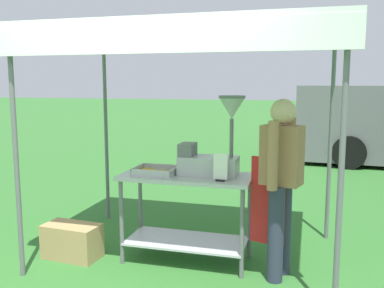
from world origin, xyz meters
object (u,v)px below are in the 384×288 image
(donut_tray, at_px, (156,172))
(vendor, at_px, (280,179))
(donut_fryer, at_px, (213,149))
(stall_canopy, at_px, (189,39))
(donut_cart, at_px, (187,200))
(supply_crate, at_px, (72,241))
(menu_sign, at_px, (220,169))

(donut_tray, bearing_deg, vendor, -3.57)
(donut_fryer, xyz_separation_m, vendor, (0.65, -0.18, -0.22))
(stall_canopy, relative_size, donut_cart, 2.30)
(supply_crate, bearing_deg, donut_fryer, 11.99)
(menu_sign, distance_m, vendor, 0.54)
(donut_fryer, distance_m, vendor, 0.71)
(menu_sign, bearing_deg, donut_fryer, 117.79)
(donut_fryer, height_order, menu_sign, donut_fryer)
(donut_cart, height_order, vendor, vendor)
(menu_sign, bearing_deg, vendor, 5.33)
(donut_tray, xyz_separation_m, menu_sign, (0.66, -0.12, 0.09))
(donut_fryer, distance_m, supply_crate, 1.70)
(donut_cart, xyz_separation_m, donut_fryer, (0.25, 0.06, 0.51))
(menu_sign, xyz_separation_m, supply_crate, (-1.50, -0.07, -0.80))
(donut_tray, distance_m, vendor, 1.19)
(stall_canopy, distance_m, vendor, 1.55)
(donut_cart, bearing_deg, supply_crate, -168.31)
(menu_sign, height_order, vendor, vendor)
(stall_canopy, distance_m, donut_cart, 1.54)
(donut_tray, relative_size, vendor, 0.25)
(supply_crate, bearing_deg, donut_cart, 11.69)
(stall_canopy, bearing_deg, supply_crate, -163.59)
(donut_cart, xyz_separation_m, menu_sign, (0.37, -0.17, 0.36))
(donut_tray, height_order, supply_crate, donut_tray)
(donut_cart, height_order, supply_crate, donut_cart)
(menu_sign, relative_size, vendor, 0.16)
(donut_fryer, bearing_deg, donut_tray, -169.31)
(stall_canopy, height_order, donut_cart, stall_canopy)
(supply_crate, bearing_deg, vendor, 3.26)
(menu_sign, bearing_deg, stall_canopy, 143.97)
(donut_cart, height_order, donut_fryer, donut_fryer)
(stall_canopy, relative_size, donut_tray, 7.24)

